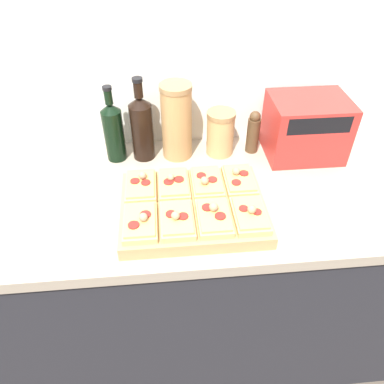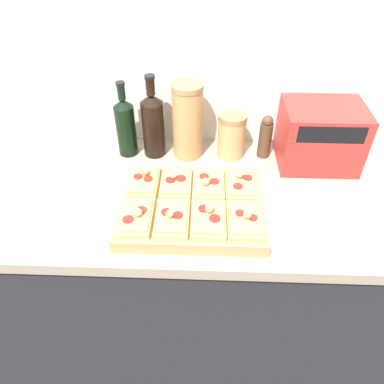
{
  "view_description": "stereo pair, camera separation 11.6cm",
  "coord_description": "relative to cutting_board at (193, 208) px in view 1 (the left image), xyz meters",
  "views": [
    {
      "loc": [
        -0.01,
        -0.65,
        1.72
      ],
      "look_at": [
        0.07,
        0.24,
        0.97
      ],
      "focal_mm": 35.0,
      "sensor_mm": 36.0,
      "label": 1
    },
    {
      "loc": [
        0.1,
        -0.65,
        1.72
      ],
      "look_at": [
        0.07,
        0.24,
        0.97
      ],
      "focal_mm": 35.0,
      "sensor_mm": 36.0,
      "label": 2
    }
  ],
  "objects": [
    {
      "name": "pizza_slice_back_midleft",
      "position": [
        -0.05,
        0.08,
        0.04
      ],
      "size": [
        0.1,
        0.15,
        0.05
      ],
      "color": "tan",
      "rests_on": "cutting_board"
    },
    {
      "name": "grain_jar_short",
      "position": [
        0.13,
        0.33,
        0.06
      ],
      "size": [
        0.1,
        0.1,
        0.17
      ],
      "color": "tan",
      "rests_on": "kitchen_counter"
    },
    {
      "name": "wine_bottle",
      "position": [
        -0.15,
        0.33,
        0.11
      ],
      "size": [
        0.08,
        0.08,
        0.31
      ],
      "color": "black",
      "rests_on": "kitchen_counter"
    },
    {
      "name": "toaster_oven",
      "position": [
        0.45,
        0.3,
        0.09
      ],
      "size": [
        0.3,
        0.22,
        0.22
      ],
      "color": "red",
      "rests_on": "kitchen_counter"
    },
    {
      "name": "pizza_slice_back_left",
      "position": [
        -0.16,
        0.08,
        0.04
      ],
      "size": [
        0.1,
        0.15,
        0.05
      ],
      "color": "tan",
      "rests_on": "cutting_board"
    },
    {
      "name": "pizza_slice_back_right",
      "position": [
        0.16,
        0.08,
        0.04
      ],
      "size": [
        0.1,
        0.15,
        0.05
      ],
      "color": "tan",
      "rests_on": "cutting_board"
    },
    {
      "name": "cutting_board",
      "position": [
        0.0,
        0.0,
        0.0
      ],
      "size": [
        0.45,
        0.35,
        0.04
      ],
      "primitive_type": "cube",
      "color": "tan",
      "rests_on": "kitchen_counter"
    },
    {
      "name": "pizza_slice_front_left",
      "position": [
        -0.16,
        -0.08,
        0.04
      ],
      "size": [
        0.1,
        0.15,
        0.05
      ],
      "color": "tan",
      "rests_on": "cutting_board"
    },
    {
      "name": "pizza_slice_back_midright",
      "position": [
        0.05,
        0.08,
        0.04
      ],
      "size": [
        0.1,
        0.15,
        0.05
      ],
      "color": "tan",
      "rests_on": "cutting_board"
    },
    {
      "name": "wall_back",
      "position": [
        -0.07,
        0.47,
        0.32
      ],
      "size": [
        6.0,
        0.06,
        2.5
      ],
      "color": "silver",
      "rests_on": "ground_plane"
    },
    {
      "name": "pizza_slice_front_right",
      "position": [
        0.16,
        -0.08,
        0.04
      ],
      "size": [
        0.1,
        0.15,
        0.05
      ],
      "color": "tan",
      "rests_on": "cutting_board"
    },
    {
      "name": "pizza_slice_front_midright",
      "position": [
        0.05,
        -0.08,
        0.04
      ],
      "size": [
        0.1,
        0.15,
        0.05
      ],
      "color": "tan",
      "rests_on": "cutting_board"
    },
    {
      "name": "kitchen_counter",
      "position": [
        -0.07,
        0.11,
        -0.47
      ],
      "size": [
        2.63,
        0.67,
        0.91
      ],
      "color": "#232328",
      "rests_on": "ground_plane"
    },
    {
      "name": "pepper_mill",
      "position": [
        0.26,
        0.33,
        0.06
      ],
      "size": [
        0.05,
        0.05,
        0.17
      ],
      "color": "#47331E",
      "rests_on": "kitchen_counter"
    },
    {
      "name": "pizza_slice_front_midleft",
      "position": [
        -0.05,
        -0.08,
        0.04
      ],
      "size": [
        0.1,
        0.15,
        0.05
      ],
      "color": "tan",
      "rests_on": "cutting_board"
    },
    {
      "name": "olive_oil_bottle",
      "position": [
        -0.26,
        0.33,
        0.1
      ],
      "size": [
        0.07,
        0.07,
        0.29
      ],
      "color": "black",
      "rests_on": "kitchen_counter"
    },
    {
      "name": "grain_jar_tall",
      "position": [
        -0.03,
        0.33,
        0.12
      ],
      "size": [
        0.11,
        0.11,
        0.28
      ],
      "color": "#AD7F4C",
      "rests_on": "kitchen_counter"
    }
  ]
}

